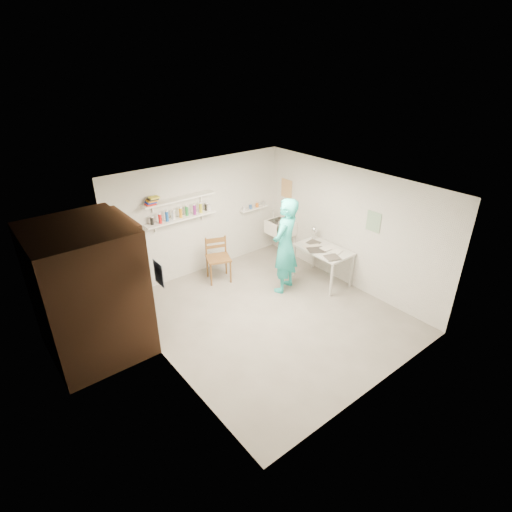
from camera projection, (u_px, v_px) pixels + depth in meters
floor at (270, 316)px, 7.24m from camera, size 4.00×4.50×0.02m
ceiling at (272, 187)px, 6.14m from camera, size 4.00×4.50×0.02m
wall_back at (200, 218)px, 8.26m from camera, size 4.00×0.02×2.40m
wall_front at (385, 319)px, 5.11m from camera, size 4.00×0.02×2.40m
wall_left at (162, 297)px, 5.57m from camera, size 0.02×4.50×2.40m
wall_right at (349, 227)px, 7.81m from camera, size 0.02×4.50×2.40m
doorway_recess at (134, 279)px, 6.41m from camera, size 0.02×0.90×2.00m
corridor_box at (89, 291)px, 5.99m from camera, size 1.40×1.50×2.10m
door_lintel at (126, 218)px, 5.94m from camera, size 0.06×1.05×0.10m
door_jamb_near at (149, 292)px, 6.07m from camera, size 0.06×0.10×2.00m
door_jamb_far at (123, 267)px, 6.77m from camera, size 0.06×0.10×2.00m
shelf_lower at (181, 218)px, 7.83m from camera, size 1.50×0.22×0.03m
shelf_upper at (179, 199)px, 7.65m from camera, size 1.50×0.22×0.03m
ledge_shelf at (254, 208)px, 8.99m from camera, size 0.70×0.14×0.03m
poster_left at (159, 274)px, 5.46m from camera, size 0.01×0.28×0.36m
poster_right_a at (287, 189)px, 8.89m from camera, size 0.01×0.34×0.42m
poster_right_b at (374, 222)px, 7.27m from camera, size 0.01×0.30×0.38m
belfast_sink at (280, 228)px, 9.07m from camera, size 0.48×0.60×0.30m
man at (285, 246)px, 7.63m from camera, size 0.81×0.68×1.90m
wall_clock at (282, 226)px, 7.67m from camera, size 0.33×0.16×0.34m
wooden_chair at (218, 258)px, 8.16m from camera, size 0.60×0.58×1.00m
work_table at (322, 265)px, 8.17m from camera, size 0.67×1.12×0.74m
desk_lamp at (315, 229)px, 8.32m from camera, size 0.14×0.14×0.14m
spray_cans at (181, 214)px, 7.78m from camera, size 1.31×0.06×0.17m
book_stack at (152, 201)px, 7.30m from camera, size 0.26×0.14×0.14m
ledge_pots at (254, 206)px, 8.96m from camera, size 0.48×0.07×0.09m
papers at (324, 248)px, 7.99m from camera, size 0.30×0.22×0.03m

